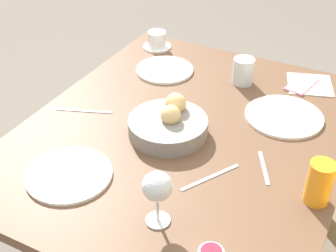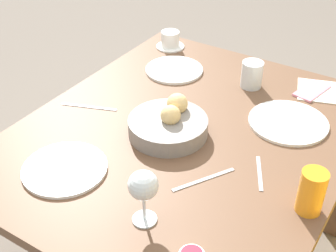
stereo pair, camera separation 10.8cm
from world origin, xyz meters
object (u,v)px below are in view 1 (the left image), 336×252
juice_glass (319,183)px  wine_glass (157,188)px  plate_far_center (284,116)px  napkin (310,84)px  fork_silver (84,111)px  bread_basket (169,124)px  plate_near_left (165,70)px  plate_near_right (69,175)px  knife_silver (210,177)px  water_tumbler (243,71)px  coffee_cup (157,40)px  spoon_coffee (264,168)px  cell_phone (302,84)px

juice_glass → wine_glass: bearing=-52.6°
plate_far_center → juice_glass: bearing=27.8°
napkin → wine_glass: bearing=-11.6°
fork_silver → napkin: napkin is taller
bread_basket → plate_near_left: bearing=-150.5°
plate_near_right → fork_silver: bearing=-151.4°
knife_silver → napkin: 0.66m
water_tumbler → coffee_cup: size_ratio=0.82×
wine_glass → knife_silver: size_ratio=0.88×
spoon_coffee → cell_phone: 0.53m
knife_silver → coffee_cup: bearing=-141.5°
plate_near_right → bread_basket: bearing=153.8°
water_tumbler → wine_glass: 0.77m
plate_near_left → plate_far_center: 0.52m
fork_silver → juice_glass: bearing=84.8°
plate_near_right → coffee_cup: (-0.85, -0.18, 0.03)m
juice_glass → coffee_cup: juice_glass is taller
coffee_cup → napkin: size_ratio=0.59×
coffee_cup → knife_silver: size_ratio=0.68×
plate_far_center → cell_phone: (-0.24, -0.00, -0.00)m
plate_near_right → juice_glass: (-0.22, 0.64, 0.06)m
fork_silver → cell_phone: bearing=130.0°
spoon_coffee → cell_phone: size_ratio=0.85×
knife_silver → cell_phone: bearing=171.1°
juice_glass → bread_basket: bearing=-100.9°
plate_near_left → water_tumbler: size_ratio=2.29×
bread_basket → plate_far_center: bearing=130.2°
bread_basket → cell_phone: 0.58m
plate_far_center → spoon_coffee: (0.28, 0.02, -0.00)m
plate_near_right → plate_far_center: size_ratio=0.94×
napkin → spoon_coffee: bearing=-0.4°
knife_silver → bread_basket: bearing=-124.2°
spoon_coffee → water_tumbler: bearing=-152.8°
plate_near_left → bread_basket: bearing=29.5°
juice_glass → coffee_cup: bearing=-127.5°
plate_near_right → knife_silver: 0.40m
knife_silver → juice_glass: bearing=98.8°
fork_silver → knife_silver: size_ratio=1.07×
water_tumbler → spoon_coffee: size_ratio=0.71×
water_tumbler → knife_silver: size_ratio=0.55×
water_tumbler → knife_silver: bearing=10.8°
water_tumbler → juice_glass: bearing=37.5°
coffee_cup → plate_far_center: bearing=66.2°
wine_glass → coffee_cup: wine_glass is taller
coffee_cup → knife_silver: coffee_cup is taller
plate_far_center → fork_silver: size_ratio=1.36×
bread_basket → water_tumbler: 0.43m
juice_glass → knife_silver: juice_glass is taller
wine_glass → napkin: 0.89m
plate_near_right → juice_glass: bearing=109.0°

